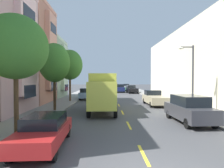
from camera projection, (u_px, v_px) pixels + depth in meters
name	position (u px, v px, depth m)	size (l,w,h in m)	color
ground_plane	(114.00, 96.00, 35.84)	(160.00, 160.00, 0.00)	#424244
sidewalk_left	(74.00, 97.00, 33.62)	(3.20, 120.00, 0.14)	gray
sidewalk_right	(155.00, 96.00, 34.06)	(3.20, 120.00, 0.14)	gray
lane_centerline_dashes	(116.00, 99.00, 30.35)	(0.14, 47.20, 0.01)	yellow
townhouse_fourth_sage	(25.00, 70.00, 32.02)	(13.46, 7.49, 9.72)	#99AD8E
apartment_block_opposite	(218.00, 64.00, 26.15)	(10.00, 36.00, 10.20)	beige
street_tree_nearest	(16.00, 47.00, 10.43)	(3.47, 3.47, 6.42)	#47331E
street_tree_second	(54.00, 63.00, 18.30)	(2.91, 2.91, 6.34)	#47331E
street_tree_third	(70.00, 65.00, 26.16)	(3.39, 3.39, 6.91)	#47331E
street_lamp	(191.00, 73.00, 16.95)	(1.35, 0.28, 5.89)	#38383D
delivery_box_truck	(103.00, 90.00, 18.63)	(2.48, 7.95, 3.58)	#D8D84C
parked_pickup_champagne	(155.00, 98.00, 22.93)	(2.04, 5.31, 1.73)	tan
parked_pickup_silver	(126.00, 87.00, 55.48)	(2.01, 5.30, 1.73)	#B2B5BA
parked_pickup_sky	(87.00, 94.00, 29.89)	(2.15, 5.35, 1.73)	#7A9EC6
parked_pickup_black	(132.00, 89.00, 43.37)	(2.12, 5.34, 1.73)	black
parked_wagon_forest	(129.00, 88.00, 49.27)	(1.88, 4.72, 1.50)	#194C28
parked_pickup_burgundy	(96.00, 88.00, 51.31)	(2.11, 5.34, 1.73)	maroon
parked_sedan_orange	(91.00, 92.00, 36.30)	(1.80, 4.50, 1.43)	orange
parked_sedan_red	(44.00, 130.00, 8.73)	(1.92, 4.55, 1.43)	#AD1E1E
parked_suv_charcoal	(189.00, 109.00, 13.60)	(2.08, 4.85, 1.93)	#333338
moving_navy_sedan	(120.00, 88.00, 45.80)	(1.95, 4.80, 1.93)	navy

